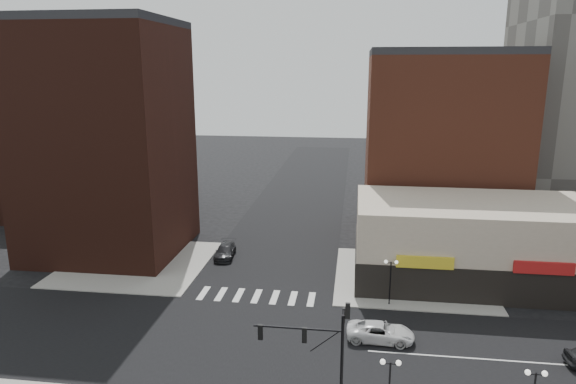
# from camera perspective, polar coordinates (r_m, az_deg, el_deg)

# --- Properties ---
(ground) EXTENTS (240.00, 240.00, 0.00)m
(ground) POSITION_cam_1_polar(r_m,az_deg,el_deg) (41.57, -5.62, -16.25)
(ground) COLOR black
(ground) RESTS_ON ground
(road_ew) EXTENTS (200.00, 14.00, 0.02)m
(road_ew) POSITION_cam_1_polar(r_m,az_deg,el_deg) (41.57, -5.62, -16.24)
(road_ew) COLOR black
(road_ew) RESTS_ON ground
(road_ns) EXTENTS (14.00, 200.00, 0.02)m
(road_ns) POSITION_cam_1_polar(r_m,az_deg,el_deg) (41.57, -5.62, -16.24)
(road_ns) COLOR black
(road_ns) RESTS_ON ground
(sidewalk_nw) EXTENTS (15.00, 15.00, 0.12)m
(sidewalk_nw) POSITION_cam_1_polar(r_m,az_deg,el_deg) (58.41, -16.41, -7.59)
(sidewalk_nw) COLOR gray
(sidewalk_nw) RESTS_ON ground
(sidewalk_ne) EXTENTS (15.00, 15.00, 0.12)m
(sidewalk_ne) POSITION_cam_1_polar(r_m,az_deg,el_deg) (53.96, 13.45, -9.20)
(sidewalk_ne) COLOR gray
(sidewalk_ne) RESTS_ON ground
(building_nw) EXTENTS (16.00, 15.00, 25.00)m
(building_nw) POSITION_cam_1_polar(r_m,az_deg,el_deg) (60.77, -19.59, 5.14)
(building_nw) COLOR #391A12
(building_nw) RESTS_ON ground
(building_nw_low) EXTENTS (20.00, 18.00, 12.00)m
(building_nw_low) POSITION_cam_1_polar(r_m,az_deg,el_deg) (81.41, -22.49, 2.24)
(building_nw_low) COLOR #391A12
(building_nw_low) RESTS_ON ground
(building_ne_midrise) EXTENTS (18.00, 15.00, 22.00)m
(building_ne_midrise) POSITION_cam_1_polar(r_m,az_deg,el_deg) (66.05, 16.62, 4.67)
(building_ne_midrise) COLOR brown
(building_ne_midrise) RESTS_ON ground
(building_ne_row) EXTENTS (24.20, 12.20, 8.00)m
(building_ne_row) POSITION_cam_1_polar(r_m,az_deg,el_deg) (54.38, 20.45, -5.87)
(building_ne_row) COLOR #C2B19A
(building_ne_row) RESTS_ON ground
(traffic_signal) EXTENTS (5.59, 3.09, 7.77)m
(traffic_signal) POSITION_cam_1_polar(r_m,az_deg,el_deg) (31.44, 4.24, -16.41)
(traffic_signal) COLOR black
(traffic_signal) RESTS_ON ground
(street_lamp_se_a) EXTENTS (1.22, 0.32, 4.16)m
(street_lamp_se_a) POSITION_cam_1_polar(r_m,az_deg,el_deg) (32.22, 11.26, -19.32)
(street_lamp_se_a) COLOR black
(street_lamp_se_a) RESTS_ON sidewalk_se
(street_lamp_ne) EXTENTS (1.22, 0.32, 4.16)m
(street_lamp_ne) POSITION_cam_1_polar(r_m,az_deg,el_deg) (46.52, 11.34, -8.58)
(street_lamp_ne) COLOR black
(street_lamp_ne) RESTS_ON sidewalk_ne
(white_suv) EXTENTS (5.29, 2.61, 1.45)m
(white_suv) POSITION_cam_1_polar(r_m,az_deg,el_deg) (41.86, 10.23, -15.06)
(white_suv) COLOR silver
(white_suv) RESTS_ON ground
(dark_sedan_north) EXTENTS (2.39, 5.03, 1.42)m
(dark_sedan_north) POSITION_cam_1_polar(r_m,az_deg,el_deg) (58.12, -7.00, -6.54)
(dark_sedan_north) COLOR black
(dark_sedan_north) RESTS_ON ground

